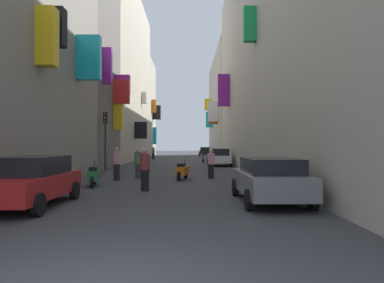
% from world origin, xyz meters
% --- Properties ---
extents(ground_plane, '(140.00, 140.00, 0.00)m').
position_xyz_m(ground_plane, '(0.00, 30.00, 0.00)').
color(ground_plane, '#38383D').
extents(building_left_mid_a, '(7.32, 7.70, 14.78)m').
position_xyz_m(building_left_mid_a, '(-7.98, 23.15, 7.38)').
color(building_left_mid_a, slate).
rests_on(building_left_mid_a, ground).
extents(building_left_mid_b, '(7.39, 23.59, 20.61)m').
position_xyz_m(building_left_mid_b, '(-8.00, 38.79, 10.30)').
color(building_left_mid_b, '#BCB29E').
rests_on(building_left_mid_b, ground).
extents(building_left_mid_c, '(7.38, 9.42, 16.11)m').
position_xyz_m(building_left_mid_c, '(-7.99, 55.29, 8.05)').
color(building_left_mid_c, '#B2A899').
rests_on(building_left_mid_c, ground).
extents(building_right_near, '(7.10, 35.37, 17.16)m').
position_xyz_m(building_right_near, '(8.00, 17.69, 8.58)').
color(building_right_near, '#B2A899').
rests_on(building_right_near, ground).
extents(building_right_mid_b, '(7.29, 24.32, 15.00)m').
position_xyz_m(building_right_mid_b, '(7.99, 47.84, 7.50)').
color(building_right_mid_b, '#9E9384').
rests_on(building_right_mid_b, ground).
extents(parked_car_white, '(1.92, 4.15, 1.48)m').
position_xyz_m(parked_car_white, '(3.78, 25.69, 0.77)').
color(parked_car_white, white).
rests_on(parked_car_white, ground).
extents(parked_car_black, '(1.99, 4.37, 1.44)m').
position_xyz_m(parked_car_black, '(3.86, 52.08, 0.76)').
color(parked_car_black, black).
rests_on(parked_car_black, ground).
extents(parked_car_red, '(1.92, 4.16, 1.48)m').
position_xyz_m(parked_car_red, '(-3.51, 6.31, 0.77)').
color(parked_car_red, '#B21E1E').
rests_on(parked_car_red, ground).
extents(parked_car_grey, '(1.96, 4.16, 1.40)m').
position_xyz_m(parked_car_grey, '(3.72, 6.94, 0.75)').
color(parked_car_grey, slate).
rests_on(parked_car_grey, ground).
extents(scooter_orange, '(0.70, 1.88, 1.13)m').
position_xyz_m(scooter_orange, '(0.84, 14.01, 0.46)').
color(scooter_orange, orange).
rests_on(scooter_orange, ground).
extents(scooter_silver, '(0.54, 1.78, 1.13)m').
position_xyz_m(scooter_silver, '(2.67, 31.52, 0.46)').
color(scooter_silver, '#ADADB2').
rests_on(scooter_silver, ground).
extents(scooter_green, '(0.64, 1.87, 1.13)m').
position_xyz_m(scooter_green, '(-3.02, 11.24, 0.46)').
color(scooter_green, '#287F3D').
rests_on(scooter_green, ground).
extents(pedestrian_crossing, '(0.51, 0.51, 1.57)m').
position_xyz_m(pedestrian_crossing, '(2.39, 14.77, 0.78)').
color(pedestrian_crossing, black).
rests_on(pedestrian_crossing, ground).
extents(pedestrian_near_left, '(0.45, 0.45, 1.59)m').
position_xyz_m(pedestrian_near_left, '(-3.28, 39.19, 0.79)').
color(pedestrian_near_left, black).
rests_on(pedestrian_near_left, ground).
extents(pedestrian_near_right, '(0.49, 0.49, 1.71)m').
position_xyz_m(pedestrian_near_right, '(-0.56, 9.65, 0.85)').
color(pedestrian_near_right, black).
rests_on(pedestrian_near_right, ground).
extents(pedestrian_mid_street, '(0.51, 0.51, 1.71)m').
position_xyz_m(pedestrian_mid_street, '(-2.52, 13.72, 0.86)').
color(pedestrian_mid_street, black).
rests_on(pedestrian_mid_street, ground).
extents(pedestrian_far_away, '(0.53, 0.53, 1.64)m').
position_xyz_m(pedestrian_far_away, '(-1.58, 14.74, 0.81)').
color(pedestrian_far_away, '#393939').
rests_on(pedestrian_far_away, ground).
extents(traffic_light_near_corner, '(0.26, 0.34, 4.05)m').
position_xyz_m(traffic_light_near_corner, '(-4.57, 19.72, 2.77)').
color(traffic_light_near_corner, '#2D2D2D').
rests_on(traffic_light_near_corner, ground).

